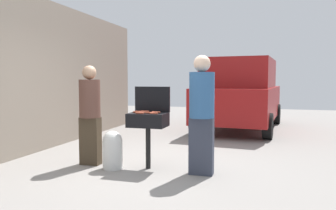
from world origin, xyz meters
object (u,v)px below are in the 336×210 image
(hot_dog_0, at_px, (156,112))
(hot_dog_4, at_px, (139,112))
(hot_dog_7, at_px, (145,111))
(person_right, at_px, (202,110))
(hot_dog_2, at_px, (143,112))
(hot_dog_3, at_px, (140,113))
(hot_dog_6, at_px, (156,112))
(person_left, at_px, (90,111))
(propane_tank, at_px, (113,149))
(parked_minivan, at_px, (241,94))
(bbq_grill, at_px, (148,122))
(hot_dog_1, at_px, (154,113))
(hot_dog_5, at_px, (150,113))
(hot_dog_8, at_px, (137,112))

(hot_dog_0, height_order, hot_dog_4, same)
(hot_dog_7, relative_size, person_right, 0.07)
(hot_dog_0, relative_size, hot_dog_2, 1.00)
(hot_dog_3, distance_m, hot_dog_6, 0.29)
(hot_dog_0, height_order, hot_dog_6, same)
(hot_dog_4, height_order, person_left, person_left)
(hot_dog_0, relative_size, propane_tank, 0.21)
(hot_dog_3, bearing_deg, hot_dog_4, 114.09)
(hot_dog_3, distance_m, person_left, 0.95)
(hot_dog_3, bearing_deg, hot_dog_2, 80.40)
(hot_dog_3, relative_size, parked_minivan, 0.03)
(bbq_grill, distance_m, hot_dog_7, 0.23)
(hot_dog_1, distance_m, hot_dog_7, 0.37)
(bbq_grill, height_order, hot_dog_1, hot_dog_1)
(hot_dog_5, relative_size, hot_dog_7, 1.00)
(hot_dog_2, height_order, hot_dog_6, same)
(hot_dog_8, xyz_separation_m, parked_minivan, (1.32, 4.87, 0.11))
(hot_dog_3, relative_size, person_right, 0.07)
(hot_dog_7, bearing_deg, hot_dog_4, -144.93)
(hot_dog_7, bearing_deg, hot_dog_6, -22.35)
(hot_dog_0, xyz_separation_m, hot_dog_3, (-0.20, -0.24, 0.00))
(hot_dog_3, distance_m, hot_dog_4, 0.26)
(person_left, distance_m, person_right, 1.91)
(propane_tank, relative_size, person_left, 0.37)
(hot_dog_1, distance_m, hot_dog_5, 0.11)
(hot_dog_4, distance_m, hot_dog_8, 0.08)
(bbq_grill, height_order, parked_minivan, parked_minivan)
(hot_dog_8, relative_size, person_left, 0.08)
(person_left, bearing_deg, hot_dog_3, -2.86)
(hot_dog_4, relative_size, hot_dog_7, 1.00)
(person_left, xyz_separation_m, parked_minivan, (2.15, 4.89, 0.12))
(hot_dog_4, relative_size, propane_tank, 0.21)
(hot_dog_7, xyz_separation_m, person_right, (0.99, -0.23, 0.06))
(hot_dog_3, height_order, person_right, person_right)
(hot_dog_1, xyz_separation_m, hot_dog_2, (-0.21, 0.09, 0.00))
(hot_dog_1, relative_size, hot_dog_6, 1.00)
(hot_dog_3, bearing_deg, parked_minivan, 76.45)
(hot_dog_3, height_order, person_left, person_left)
(bbq_grill, xyz_separation_m, hot_dog_1, (0.15, -0.14, 0.15))
(hot_dog_3, bearing_deg, person_right, 4.23)
(hot_dog_3, distance_m, hot_dog_8, 0.18)
(hot_dog_0, height_order, person_left, person_left)
(hot_dog_8, relative_size, propane_tank, 0.21)
(hot_dog_2, xyz_separation_m, parked_minivan, (1.19, 4.92, 0.11))
(hot_dog_1, relative_size, hot_dog_4, 1.00)
(hot_dog_2, height_order, parked_minivan, parked_minivan)
(parked_minivan, bearing_deg, hot_dog_7, 81.03)
(propane_tank, bearing_deg, parked_minivan, 71.59)
(hot_dog_6, distance_m, person_left, 1.14)
(bbq_grill, distance_m, hot_dog_1, 0.26)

